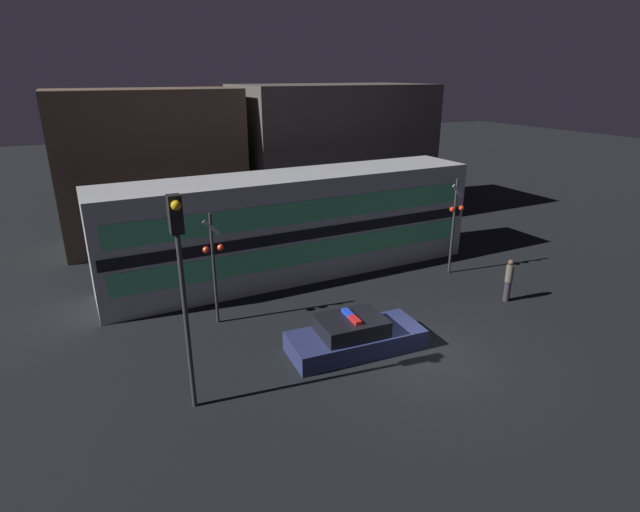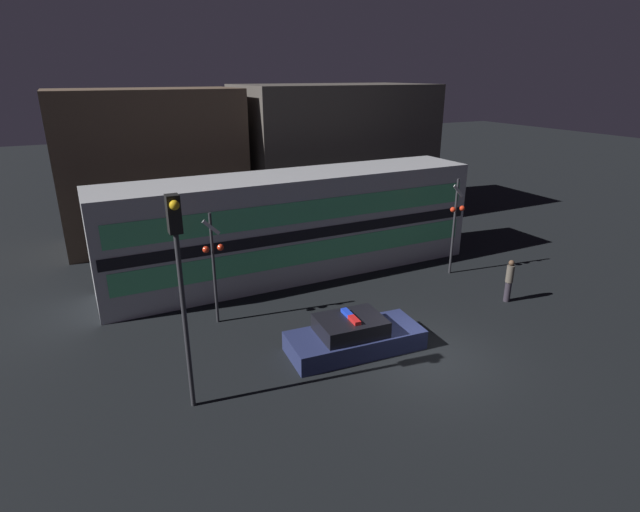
{
  "view_description": "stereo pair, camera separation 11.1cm",
  "coord_description": "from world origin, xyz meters",
  "px_view_note": "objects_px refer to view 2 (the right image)",
  "views": [
    {
      "loc": [
        -9.06,
        -10.24,
        8.16
      ],
      "look_at": [
        -1.31,
        4.85,
        1.94
      ],
      "focal_mm": 28.0,
      "sensor_mm": 36.0,
      "label": 1
    },
    {
      "loc": [
        -8.97,
        -10.29,
        8.16
      ],
      "look_at": [
        -1.31,
        4.85,
        1.94
      ],
      "focal_mm": 28.0,
      "sensor_mm": 36.0,
      "label": 2
    }
  ],
  "objects_px": {
    "traffic_light_corner": "(179,263)",
    "police_car": "(354,337)",
    "train": "(294,225)",
    "crossing_signal_near": "(455,220)",
    "pedestrian": "(509,280)"
  },
  "relations": [
    {
      "from": "pedestrian",
      "to": "crossing_signal_near",
      "type": "relative_size",
      "value": 0.4
    },
    {
      "from": "train",
      "to": "pedestrian",
      "type": "xyz_separation_m",
      "value": [
        6.0,
        -6.32,
        -1.3
      ]
    },
    {
      "from": "police_car",
      "to": "traffic_light_corner",
      "type": "distance_m",
      "value": 6.29
    },
    {
      "from": "police_car",
      "to": "traffic_light_corner",
      "type": "relative_size",
      "value": 0.77
    },
    {
      "from": "traffic_light_corner",
      "to": "train",
      "type": "bearing_deg",
      "value": 49.77
    },
    {
      "from": "police_car",
      "to": "pedestrian",
      "type": "relative_size",
      "value": 2.61
    },
    {
      "from": "traffic_light_corner",
      "to": "crossing_signal_near",
      "type": "bearing_deg",
      "value": 18.88
    },
    {
      "from": "train",
      "to": "pedestrian",
      "type": "relative_size",
      "value": 9.58
    },
    {
      "from": "police_car",
      "to": "crossing_signal_near",
      "type": "bearing_deg",
      "value": 31.74
    },
    {
      "from": "train",
      "to": "traffic_light_corner",
      "type": "distance_m",
      "value": 9.73
    },
    {
      "from": "traffic_light_corner",
      "to": "police_car",
      "type": "bearing_deg",
      "value": 6.09
    },
    {
      "from": "pedestrian",
      "to": "crossing_signal_near",
      "type": "distance_m",
      "value": 3.53
    },
    {
      "from": "police_car",
      "to": "pedestrian",
      "type": "bearing_deg",
      "value": 7.93
    },
    {
      "from": "train",
      "to": "police_car",
      "type": "bearing_deg",
      "value": -98.5
    },
    {
      "from": "police_car",
      "to": "traffic_light_corner",
      "type": "xyz_separation_m",
      "value": [
        -5.16,
        -0.55,
        3.55
      ]
    }
  ]
}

